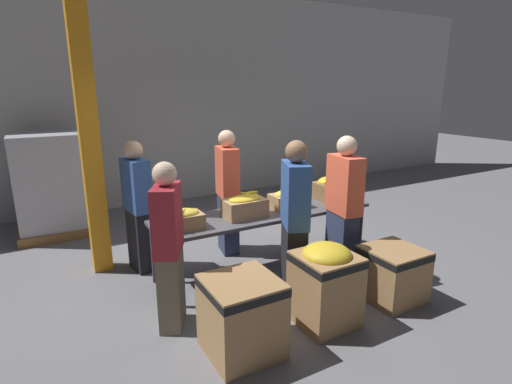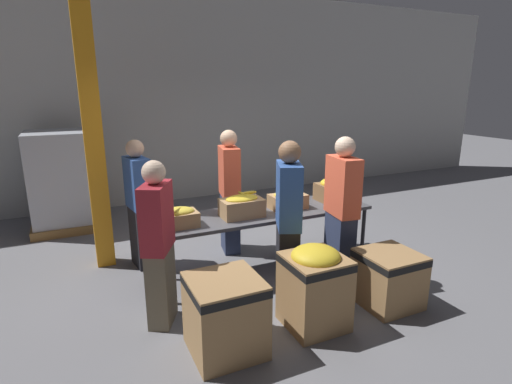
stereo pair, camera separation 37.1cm
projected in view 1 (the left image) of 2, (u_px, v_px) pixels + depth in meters
name	position (u px, v px, depth m)	size (l,w,h in m)	color
ground_plane	(264.00, 268.00, 5.04)	(30.00, 30.00, 0.00)	slate
wall_back	(168.00, 98.00, 7.58)	(16.00, 0.08, 4.00)	#B7B7B2
sorting_table	(264.00, 215.00, 4.86)	(2.73, 0.74, 0.75)	#4C4C51
banana_box_0	(182.00, 219.00, 4.24)	(0.44, 0.30, 0.23)	tan
banana_box_1	(245.00, 206.00, 4.63)	(0.49, 0.34, 0.28)	tan
banana_box_2	(288.00, 199.00, 4.98)	(0.45, 0.27, 0.24)	tan
banana_box_3	(330.00, 188.00, 5.37)	(0.41, 0.33, 0.30)	olive
volunteer_0	(138.00, 208.00, 4.83)	(0.28, 0.46, 1.61)	black
volunteer_1	(169.00, 248.00, 3.64)	(0.39, 0.48, 1.60)	#6B604C
volunteer_2	(228.00, 193.00, 5.36)	(0.30, 0.48, 1.68)	#2D3856
volunteer_3	(343.00, 209.00, 4.63)	(0.29, 0.48, 1.70)	#2D3856
volunteer_4	(295.00, 222.00, 4.18)	(0.39, 0.51, 1.71)	black
donation_bin_0	(242.00, 313.00, 3.38)	(0.60, 0.60, 0.67)	#A37A4C
donation_bin_1	(325.00, 282.00, 3.79)	(0.54, 0.54, 0.81)	#A37A4C
donation_bin_2	(393.00, 272.00, 4.25)	(0.57, 0.57, 0.58)	#A37A4C
support_pillar	(86.00, 107.00, 4.53)	(0.22, 0.22, 4.00)	orange
pallet_stack_0	(52.00, 184.00, 6.13)	(1.09, 1.09, 1.55)	olive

